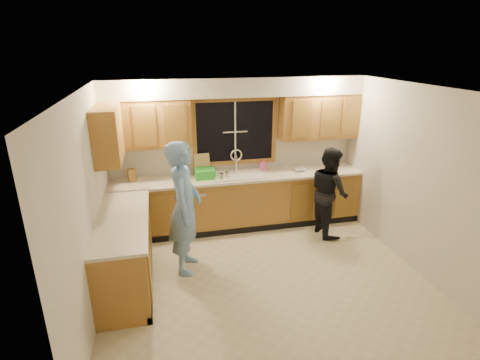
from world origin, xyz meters
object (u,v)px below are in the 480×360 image
object	(u,v)px
man	(185,208)
bowl	(300,169)
woman	(329,192)
soap_bottle	(264,165)
sink	(239,179)
dishwasher	(189,208)
stove	(122,275)
knife_block	(132,175)
dish_crate	(205,173)

from	to	relation	value
man	bowl	distance (m)	2.36
woman	soap_bottle	size ratio (longest dim) A/B	7.11
sink	dishwasher	distance (m)	0.96
bowl	dishwasher	bearing A→B (deg)	-179.48
man	sink	bearing A→B (deg)	-28.59
man	dishwasher	bearing A→B (deg)	5.40
stove	soap_bottle	bearing A→B (deg)	41.09
knife_block	stove	bearing A→B (deg)	-115.99
knife_block	dish_crate	xyz separation A→B (m)	(1.15, -0.09, -0.03)
sink	dish_crate	distance (m)	0.58
sink	dish_crate	size ratio (longest dim) A/B	2.72
dishwasher	man	bearing A→B (deg)	-97.55
sink	knife_block	xyz separation A→B (m)	(-1.72, 0.11, 0.16)
knife_block	sink	bearing A→B (deg)	-27.45
sink	knife_block	distance (m)	1.73
knife_block	woman	bearing A→B (deg)	-36.36
dish_crate	soap_bottle	distance (m)	1.06
dish_crate	dishwasher	bearing A→B (deg)	-171.94
dishwasher	woman	distance (m)	2.31
man	knife_block	xyz separation A→B (m)	(-0.73, 1.24, 0.10)
man	dish_crate	distance (m)	1.23
soap_bottle	bowl	size ratio (longest dim) A/B	0.96
man	soap_bottle	size ratio (longest dim) A/B	8.90
soap_bottle	bowl	world-z (taller)	soap_bottle
stove	knife_block	bearing A→B (deg)	87.73
stove	bowl	distance (m)	3.45
woman	soap_bottle	distance (m)	1.20
soap_bottle	woman	bearing A→B (deg)	-39.92
stove	bowl	size ratio (longest dim) A/B	4.19
soap_bottle	man	bearing A→B (deg)	-138.88
knife_block	bowl	xyz separation A→B (m)	(2.80, -0.11, -0.08)
stove	man	xyz separation A→B (m)	(0.80, 0.70, 0.47)
sink	dishwasher	xyz separation A→B (m)	(-0.85, -0.01, -0.45)
woman	knife_block	distance (m)	3.18
stove	man	world-z (taller)	man
woman	bowl	distance (m)	0.69
sink	bowl	distance (m)	1.08
dishwasher	soap_bottle	size ratio (longest dim) A/B	3.97
bowl	man	bearing A→B (deg)	-151.48
knife_block	soap_bottle	size ratio (longest dim) A/B	0.99
sink	stove	size ratio (longest dim) A/B	0.96
dish_crate	bowl	world-z (taller)	dish_crate
stove	man	distance (m)	1.16
man	knife_block	world-z (taller)	man
woman	soap_bottle	xyz separation A→B (m)	(-0.89, 0.74, 0.29)
dish_crate	knife_block	bearing A→B (deg)	175.68
stove	dish_crate	world-z (taller)	dish_crate
dishwasher	woman	world-z (taller)	woman
man	dish_crate	xyz separation A→B (m)	(0.43, 1.15, 0.07)
dishwasher	dish_crate	size ratio (longest dim) A/B	2.60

